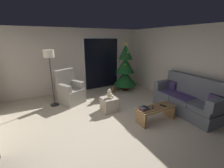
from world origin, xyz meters
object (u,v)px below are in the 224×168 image
remote_graphite (153,107)px  teddy_bear_cream (109,94)px  christmas_tree (125,70)px  ottoman (109,104)px  armchair (70,91)px  coffee_table (156,112)px  couch (187,99)px  floor_lamp (49,59)px  book_stack (144,108)px  teddy_bear_chestnut_by_tree (113,90)px  cell_phone (145,107)px  remote_black (163,106)px

remote_graphite → teddy_bear_cream: bearing=169.6°
christmas_tree → ottoman: bearing=-135.3°
remote_graphite → armchair: bearing=171.0°
coffee_table → armchair: armchair is taller
couch → coffee_table: (-1.15, 0.04, -0.14)m
floor_lamp → teddy_bear_cream: bearing=-40.0°
christmas_tree → armchair: 2.42m
coffee_table → book_stack: (-0.34, 0.07, 0.16)m
book_stack → teddy_bear_chestnut_by_tree: book_stack is taller
christmas_tree → teddy_bear_chestnut_by_tree: size_ratio=6.88×
cell_phone → ottoman: bearing=99.3°
teddy_bear_chestnut_by_tree → floor_lamp: bearing=-176.7°
remote_graphite → teddy_bear_cream: teddy_bear_cream is taller
ottoman → teddy_bear_cream: teddy_bear_cream is taller
couch → remote_black: size_ratio=12.55×
book_stack → floor_lamp: 3.12m
book_stack → christmas_tree: size_ratio=0.12×
remote_graphite → teddy_bear_cream: 1.28m
armchair → ottoman: bearing=-52.7°
armchair → teddy_bear_chestnut_by_tree: (1.73, 0.15, -0.28)m
floor_lamp → teddy_bear_chestnut_by_tree: bearing=3.3°
remote_black → teddy_bear_chestnut_by_tree: bearing=73.5°
remote_graphite → remote_black: bearing=34.6°
couch → ottoman: (-1.99, 1.13, -0.19)m
armchair → floor_lamp: floor_lamp is taller
remote_graphite → ottoman: bearing=169.6°
teddy_bear_chestnut_by_tree → remote_black: bearing=-85.1°
floor_lamp → christmas_tree: bearing=5.2°
couch → ottoman: size_ratio=4.45×
armchair → teddy_bear_cream: bearing=-52.6°
floor_lamp → coffee_table: bearing=-45.2°
armchair → teddy_bear_chestnut_by_tree: bearing=4.9°
cell_phone → armchair: armchair is taller
ottoman → coffee_table: bearing=-52.4°
floor_lamp → teddy_bear_cream: size_ratio=6.25×
book_stack → cell_phone: cell_phone is taller
couch → cell_phone: size_ratio=13.59×
christmas_tree → book_stack: bearing=-111.4°
armchair → floor_lamp: size_ratio=0.63×
ottoman → teddy_bear_chestnut_by_tree: ottoman is taller
teddy_bear_chestnut_by_tree → remote_graphite: bearing=-92.5°
cell_phone → armchair: size_ratio=0.13×
cell_phone → christmas_tree: 2.70m
book_stack → teddy_bear_cream: 1.13m
floor_lamp → teddy_bear_cream: (1.42, -1.20, -0.97)m
cell_phone → ottoman: 1.18m
floor_lamp → teddy_bear_cream: 2.10m
teddy_bear_cream → remote_black: bearing=-46.8°
book_stack → christmas_tree: 2.69m
couch → book_stack: couch is taller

